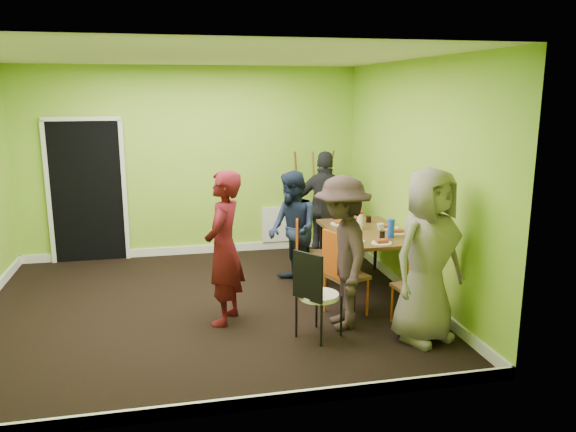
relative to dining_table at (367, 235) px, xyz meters
name	(u,v)px	position (x,y,z in m)	size (l,w,h in m)	color
ground	(205,307)	(-2.03, -0.21, -0.70)	(5.00, 5.00, 0.00)	black
room_walls	(200,223)	(-2.05, -0.17, 0.29)	(5.04, 4.54, 2.82)	#8CBC30
dining_table	(367,235)	(0.00, 0.00, 0.00)	(0.90, 1.50, 0.75)	black
chair_left_far	(305,248)	(-0.72, 0.25, -0.19)	(0.45, 0.45, 0.90)	orange
chair_left_near	(341,269)	(-0.57, -0.76, -0.16)	(0.50, 0.50, 0.96)	orange
chair_back_end	(337,214)	(-0.09, 0.96, 0.06)	(0.54, 0.60, 1.07)	orange
chair_front_end	(418,282)	(0.11, -1.26, -0.19)	(0.42, 0.42, 0.90)	orange
chair_bentwood	(315,291)	(-1.00, -1.29, -0.19)	(0.50, 0.50, 0.92)	black
easel	(312,202)	(-0.23, 1.78, 0.08)	(0.63, 0.59, 1.57)	brown
plate_near_left	(340,224)	(-0.22, 0.40, 0.06)	(0.25, 0.25, 0.01)	white
plate_near_right	(355,241)	(-0.32, -0.46, 0.06)	(0.22, 0.22, 0.01)	white
plate_far_back	(354,220)	(0.02, 0.58, 0.06)	(0.25, 0.25, 0.01)	white
plate_far_front	(382,243)	(-0.04, -0.60, 0.06)	(0.23, 0.23, 0.01)	white
plate_wall_back	(388,228)	(0.31, 0.07, 0.06)	(0.27, 0.27, 0.01)	white
plate_wall_front	(398,233)	(0.32, -0.19, 0.06)	(0.22, 0.22, 0.01)	white
thermos	(360,222)	(-0.06, 0.08, 0.15)	(0.07, 0.07, 0.20)	white
blue_bottle	(391,228)	(0.16, -0.36, 0.17)	(0.08, 0.08, 0.22)	blue
orange_bottle	(353,225)	(-0.11, 0.19, 0.09)	(0.04, 0.04, 0.07)	orange
glass_mid	(353,223)	(-0.10, 0.24, 0.10)	(0.06, 0.06, 0.10)	black
glass_back	(369,219)	(0.18, 0.43, 0.10)	(0.07, 0.07, 0.09)	black
glass_front	(382,235)	(0.03, -0.43, 0.11)	(0.06, 0.06, 0.10)	black
cup_a	(353,230)	(-0.23, -0.14, 0.11)	(0.13, 0.13, 0.10)	white
cup_b	(380,227)	(0.17, 0.00, 0.10)	(0.09, 0.09, 0.08)	white
person_standing	(224,248)	(-1.83, -0.67, 0.13)	(0.60, 0.39, 1.65)	#510E15
person_left_far	(293,230)	(-0.88, 0.29, 0.04)	(0.72, 0.56, 1.48)	#161F37
person_left_near	(342,253)	(-0.65, -1.04, 0.11)	(1.04, 0.60, 1.61)	#2F211F
person_back_end	(326,208)	(-0.20, 1.18, 0.11)	(0.95, 0.39, 1.62)	black
person_front_end	(428,256)	(0.07, -1.53, 0.17)	(0.85, 0.55, 1.74)	gray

